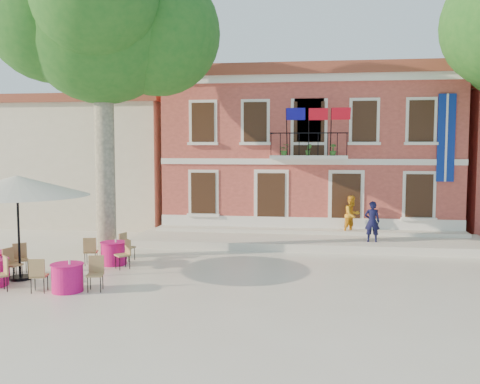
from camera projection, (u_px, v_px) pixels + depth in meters
name	position (u px, v px, depth m)	size (l,w,h in m)	color
ground	(244.00, 267.00, 17.50)	(90.00, 90.00, 0.00)	beige
main_building	(310.00, 150.00, 26.74)	(13.50, 9.59, 7.50)	#CB5649
neighbor_west	(99.00, 160.00, 29.40)	(9.40, 9.40, 6.40)	beige
terrace	(307.00, 241.00, 21.54)	(14.00, 3.40, 0.30)	silver
plane_tree_west	(102.00, 24.00, 18.45)	(5.63, 5.63, 11.06)	#A59E84
patio_umbrella	(17.00, 186.00, 15.72)	(4.18, 4.18, 3.11)	black
pedestrian_navy	(372.00, 222.00, 20.42)	(0.57, 0.38, 1.57)	black
pedestrian_orange	(352.00, 215.00, 22.24)	(0.78, 0.61, 1.61)	orange
cafe_table_1	(67.00, 276.00, 14.57)	(1.97, 0.90, 0.95)	#D6146A
cafe_table_3	(114.00, 252.00, 17.88)	(1.79, 1.82, 0.95)	#D6146A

